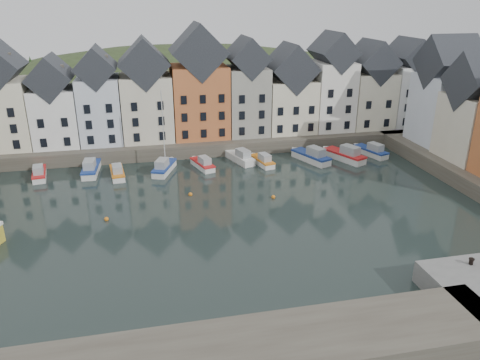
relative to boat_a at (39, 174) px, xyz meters
name	(u,v)px	position (x,y,z in m)	size (l,w,h in m)	color
ground	(234,220)	(23.65, -18.47, -0.63)	(260.00, 260.00, 0.00)	black
far_quay	(199,138)	(23.65, 11.53, 0.37)	(90.00, 16.00, 2.00)	#463F35
hillside	(187,185)	(23.67, 37.53, -18.59)	(153.60, 70.40, 64.00)	#263219
far_terrace	(219,93)	(26.87, 9.53, 8.24)	(72.37, 8.16, 17.78)	#F0E8C9
mooring_buoys	(193,203)	(19.65, -13.14, -0.48)	(20.50, 5.50, 0.50)	orange
boat_a	(39,174)	(0.00, 0.00, 0.00)	(2.48, 5.73, 2.13)	silver
boat_b	(91,169)	(6.86, 0.24, 0.10)	(2.35, 6.54, 2.47)	silver
boat_c	(117,173)	(10.52, -1.89, 0.00)	(2.29, 5.66, 2.11)	silver
boat_d	(164,167)	(16.95, -1.39, 0.13)	(3.98, 6.43, 11.76)	silver
boat_e	(203,164)	(22.60, -0.91, -0.01)	(3.17, 5.69, 2.09)	silver
boat_f	(241,158)	(28.55, 0.66, 0.06)	(3.69, 6.36, 2.33)	silver
boat_g	(263,161)	(31.46, -1.31, -0.02)	(2.80, 5.57, 2.05)	silver
boat_h	(312,157)	(39.14, -1.44, 0.15)	(4.57, 7.19, 2.64)	silver
boat_i	(345,155)	(44.33, -1.99, 0.17)	(4.88, 7.29, 2.69)	silver
boat_j	(372,151)	(49.35, -0.67, 0.06)	(3.63, 6.31, 2.31)	silver
mooring_bollard	(471,261)	(41.04, -34.97, 1.68)	(0.48, 0.48, 0.56)	black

